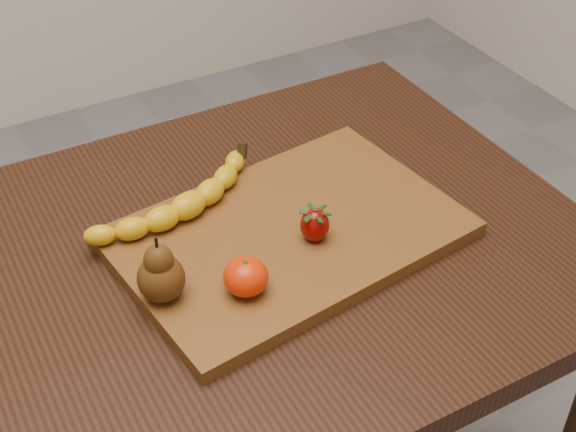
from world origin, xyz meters
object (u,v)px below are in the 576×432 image
cutting_board (288,233)px  mandarin (246,277)px  table (223,310)px  pear (160,268)px

cutting_board → mandarin: mandarin is taller
table → pear: 0.20m
table → mandarin: 0.17m
table → mandarin: bearing=-93.0°
mandarin → pear: bearing=156.0°
cutting_board → pear: (-0.20, -0.04, 0.06)m
mandarin → cutting_board: bearing=38.4°
pear → mandarin: (0.09, -0.04, -0.02)m
cutting_board → table: bearing=166.9°
table → pear: pear is taller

